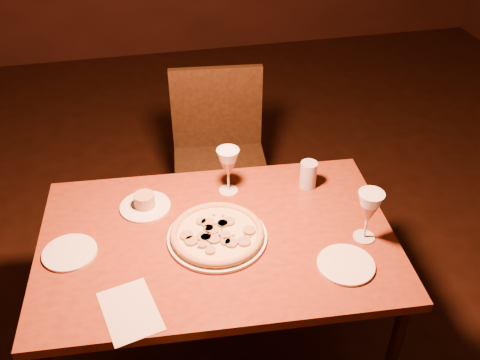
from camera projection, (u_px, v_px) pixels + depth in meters
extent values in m
cube|color=#93381F|center=(217.00, 240.00, 1.96)|extent=(1.35, 0.92, 0.04)
cylinder|color=black|center=(79.00, 255.00, 2.39)|extent=(0.05, 0.05, 0.66)
cylinder|color=black|center=(335.00, 230.00, 2.52)|extent=(0.05, 0.05, 0.66)
cube|color=black|center=(221.00, 171.00, 2.64)|extent=(0.50, 0.50, 0.04)
cube|color=black|center=(217.00, 108.00, 2.67)|extent=(0.45, 0.08, 0.43)
cylinder|color=black|center=(188.00, 236.00, 2.63)|extent=(0.04, 0.04, 0.46)
cylinder|color=black|center=(186.00, 191.00, 2.92)|extent=(0.04, 0.04, 0.46)
cylinder|color=black|center=(262.00, 231.00, 2.66)|extent=(0.04, 0.04, 0.46)
cylinder|color=black|center=(252.00, 187.00, 2.95)|extent=(0.04, 0.04, 0.46)
cylinder|color=white|center=(217.00, 237.00, 1.94)|extent=(0.36, 0.36, 0.01)
cylinder|color=#CBB88C|center=(217.00, 234.00, 1.93)|extent=(0.33, 0.33, 0.01)
torus|color=tan|center=(217.00, 233.00, 1.93)|extent=(0.34, 0.34, 0.03)
cylinder|color=white|center=(145.00, 207.00, 2.08)|extent=(0.20, 0.20, 0.01)
cylinder|color=tan|center=(144.00, 200.00, 2.06)|extent=(0.08, 0.08, 0.05)
cylinder|color=#B2BDC3|center=(308.00, 175.00, 2.16)|extent=(0.07, 0.07, 0.11)
cylinder|color=white|center=(70.00, 253.00, 1.88)|extent=(0.19, 0.19, 0.01)
cylinder|color=white|center=(346.00, 265.00, 1.83)|extent=(0.20, 0.20, 0.01)
cube|color=beige|center=(130.00, 311.00, 1.67)|extent=(0.21, 0.26, 0.00)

